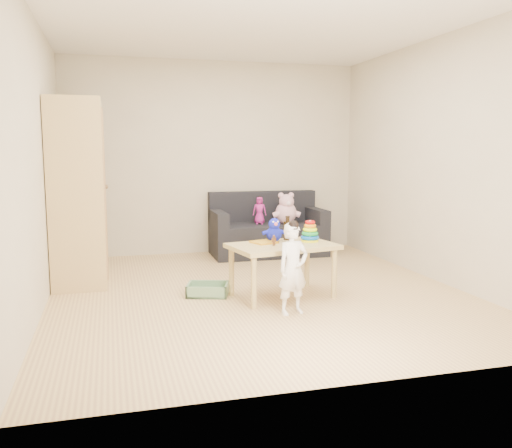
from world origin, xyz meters
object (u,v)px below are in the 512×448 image
object	(u,v)px
wardrobe	(78,192)
toddler	(293,270)
play_table	(283,271)
sofa	(268,239)

from	to	relation	value
wardrobe	toddler	xyz separation A→B (m)	(1.82, -1.73, -0.58)
wardrobe	toddler	size ratio (longest dim) A/B	2.50
toddler	wardrobe	bearing A→B (deg)	122.57
play_table	toddler	xyz separation A→B (m)	(-0.08, -0.54, 0.13)
wardrobe	toddler	world-z (taller)	wardrobe
wardrobe	sofa	world-z (taller)	wardrobe
wardrobe	sofa	distance (m)	2.64
wardrobe	sofa	xyz separation A→B (m)	(2.37, 0.89, -0.75)
wardrobe	sofa	size ratio (longest dim) A/B	1.27
sofa	play_table	xyz separation A→B (m)	(-0.47, -2.08, 0.05)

